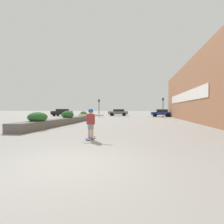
{
  "coord_description": "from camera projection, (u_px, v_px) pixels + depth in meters",
  "views": [
    {
      "loc": [
        1.86,
        -4.33,
        1.45
      ],
      "look_at": [
        -0.29,
        8.67,
        1.25
      ],
      "focal_mm": 28.0,
      "sensor_mm": 36.0,
      "label": 1
    }
  ],
  "objects": [
    {
      "name": "ground_plane",
      "position": [
        69.0,
        164.0,
        4.6
      ],
      "size": [
        300.0,
        300.0,
        0.0
      ],
      "primitive_type": "plane",
      "color": "gray"
    },
    {
      "name": "building_wall_right",
      "position": [
        199.0,
        88.0,
        18.18
      ],
      "size": [
        0.67,
        36.59,
        7.3
      ],
      "color": "#9E6647",
      "rests_on": "ground_plane"
    },
    {
      "name": "planter_box",
      "position": [
        66.0,
        119.0,
        17.52
      ],
      "size": [
        1.31,
        15.73,
        1.28
      ],
      "color": "#605B54",
      "rests_on": "ground_plane"
    },
    {
      "name": "skateboard",
      "position": [
        91.0,
        138.0,
        8.37
      ],
      "size": [
        0.33,
        0.78,
        0.09
      ],
      "rotation": [
        0.0,
        0.0,
        -0.19
      ],
      "color": "navy",
      "rests_on": "ground_plane"
    },
    {
      "name": "skateboarder",
      "position": [
        91.0,
        120.0,
        8.36
      ],
      "size": [
        1.3,
        0.33,
        1.4
      ],
      "rotation": [
        0.0,
        0.0,
        -0.19
      ],
      "color": "tan",
      "rests_on": "skateboard"
    },
    {
      "name": "car_leftmost",
      "position": [
        161.0,
        113.0,
        34.29
      ],
      "size": [
        3.81,
        2.06,
        1.45
      ],
      "rotation": [
        0.0,
        0.0,
        1.57
      ],
      "color": "navy",
      "rests_on": "ground_plane"
    },
    {
      "name": "car_center_left",
      "position": [
        118.0,
        112.0,
        38.73
      ],
      "size": [
        4.27,
        1.88,
        1.47
      ],
      "rotation": [
        0.0,
        0.0,
        1.57
      ],
      "color": "slate",
      "rests_on": "ground_plane"
    },
    {
      "name": "car_center_right",
      "position": [
        62.0,
        112.0,
        37.26
      ],
      "size": [
        4.21,
        1.91,
        1.53
      ],
      "rotation": [
        0.0,
        0.0,
        1.57
      ],
      "color": "black",
      "rests_on": "ground_plane"
    },
    {
      "name": "traffic_light_left",
      "position": [
        99.0,
        105.0,
        31.92
      ],
      "size": [
        0.28,
        0.3,
        3.25
      ],
      "color": "black",
      "rests_on": "ground_plane"
    },
    {
      "name": "traffic_light_right",
      "position": [
        163.0,
        104.0,
        29.94
      ],
      "size": [
        0.28,
        0.3,
        3.39
      ],
      "color": "black",
      "rests_on": "ground_plane"
    }
  ]
}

